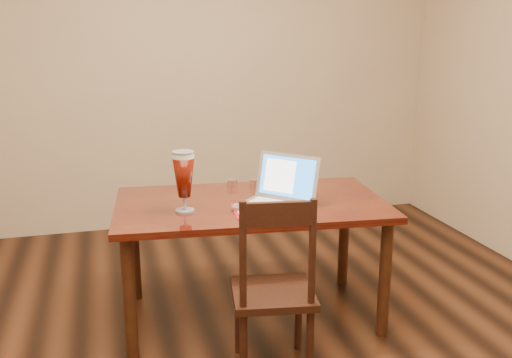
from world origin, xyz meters
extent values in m
cube|color=tan|center=(0.00, 2.50, 1.35)|extent=(4.50, 0.01, 2.70)
cube|color=#541B0B|center=(0.26, 0.80, 0.66)|extent=(1.52, 0.95, 0.04)
cylinder|color=#371D0D|center=(-0.42, 0.53, 0.32)|extent=(0.06, 0.06, 0.64)
cylinder|color=#371D0D|center=(0.88, 0.40, 0.32)|extent=(0.06, 0.06, 0.64)
cylinder|color=#371D0D|center=(-0.36, 1.19, 0.32)|extent=(0.06, 0.06, 0.64)
cylinder|color=#371D0D|center=(0.94, 1.07, 0.32)|extent=(0.06, 0.06, 0.64)
cube|color=#AC0F1B|center=(0.32, 0.63, 0.68)|extent=(0.40, 0.31, 0.00)
cube|color=silver|center=(0.32, 0.63, 0.68)|extent=(0.37, 0.27, 0.00)
cube|color=silver|center=(0.33, 0.62, 0.69)|extent=(0.43, 0.43, 0.02)
cube|color=silver|center=(0.37, 0.66, 0.70)|extent=(0.29, 0.29, 0.00)
cube|color=silver|center=(0.28, 0.58, 0.70)|extent=(0.11, 0.11, 0.00)
cube|color=silver|center=(0.45, 0.73, 0.82)|extent=(0.30, 0.31, 0.24)
cube|color=blue|center=(0.44, 0.73, 0.82)|extent=(0.26, 0.27, 0.20)
cube|color=white|center=(0.41, 0.76, 0.82)|extent=(0.16, 0.16, 0.17)
cylinder|color=silver|center=(-0.11, 0.71, 0.69)|extent=(0.10, 0.10, 0.01)
cylinder|color=silver|center=(-0.11, 0.71, 0.73)|extent=(0.02, 0.02, 0.07)
cylinder|color=silver|center=(-0.11, 0.71, 0.97)|extent=(0.11, 0.11, 0.02)
cylinder|color=silver|center=(-0.11, 0.71, 0.99)|extent=(0.11, 0.11, 0.01)
cylinder|color=silver|center=(0.23, 1.13, 0.70)|extent=(0.06, 0.06, 0.04)
cylinder|color=silver|center=(0.37, 1.10, 0.70)|extent=(0.06, 0.06, 0.04)
cube|color=black|center=(0.23, 0.27, 0.39)|extent=(0.43, 0.41, 0.04)
cylinder|color=black|center=(0.06, 0.15, 0.18)|extent=(0.04, 0.04, 0.37)
cylinder|color=black|center=(0.36, 0.11, 0.18)|extent=(0.04, 0.04, 0.37)
cylinder|color=black|center=(0.10, 0.44, 0.18)|extent=(0.04, 0.04, 0.37)
cylinder|color=black|center=(0.40, 0.39, 0.18)|extent=(0.04, 0.04, 0.37)
cylinder|color=black|center=(0.06, 0.15, 0.65)|extent=(0.03, 0.03, 0.48)
cylinder|color=black|center=(0.36, 0.11, 0.65)|extent=(0.03, 0.03, 0.48)
cube|color=black|center=(0.21, 0.13, 0.82)|extent=(0.31, 0.07, 0.11)
camera|label=1|loc=(-0.49, -2.07, 1.59)|focal=40.00mm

